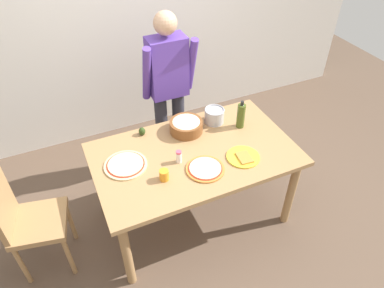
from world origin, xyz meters
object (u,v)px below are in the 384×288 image
object	(u,v)px
salt_shaker	(179,157)
popcorn_bowl	(186,125)
avocado	(142,131)
person_cook	(168,85)
steel_pot	(214,115)
plate_with_slice	(243,157)
pizza_raw_on_board	(126,165)
pizza_cooked_on_tray	(205,169)
cup_orange	(164,175)
dining_table	(195,161)
olive_oil_bottle	(241,116)
chair_wooden_left	(26,219)

from	to	relation	value
salt_shaker	popcorn_bowl	bearing A→B (deg)	58.16
avocado	person_cook	bearing A→B (deg)	43.56
person_cook	steel_pot	xyz separation A→B (m)	(0.25, -0.45, -0.11)
popcorn_bowl	avocado	size ratio (longest dim) A/B	4.00
person_cook	plate_with_slice	distance (m)	1.01
pizza_raw_on_board	pizza_cooked_on_tray	bearing A→B (deg)	-28.20
person_cook	cup_orange	world-z (taller)	person_cook
dining_table	plate_with_slice	world-z (taller)	plate_with_slice
pizza_raw_on_board	cup_orange	size ratio (longest dim) A/B	3.87
pizza_cooked_on_tray	salt_shaker	size ratio (longest dim) A/B	2.76
person_cook	olive_oil_bottle	distance (m)	0.74
person_cook	popcorn_bowl	xyz separation A→B (m)	(-0.03, -0.48, -0.12)
person_cook	plate_with_slice	size ratio (longest dim) A/B	6.23
pizza_raw_on_board	person_cook	bearing A→B (deg)	47.49
salt_shaker	olive_oil_bottle	bearing A→B (deg)	16.93
person_cook	avocado	world-z (taller)	person_cook
pizza_cooked_on_tray	cup_orange	bearing A→B (deg)	174.29
dining_table	avocado	size ratio (longest dim) A/B	22.86
pizza_cooked_on_tray	chair_wooden_left	bearing A→B (deg)	168.21
pizza_raw_on_board	avocado	size ratio (longest dim) A/B	4.70
plate_with_slice	steel_pot	distance (m)	0.52
pizza_cooked_on_tray	steel_pot	bearing A→B (deg)	56.81
popcorn_bowl	avocado	distance (m)	0.37
person_cook	popcorn_bowl	distance (m)	0.49
pizza_cooked_on_tray	cup_orange	distance (m)	0.32
pizza_raw_on_board	popcorn_bowl	world-z (taller)	popcorn_bowl
cup_orange	pizza_raw_on_board	bearing A→B (deg)	130.52
steel_pot	avocado	bearing A→B (deg)	172.37
chair_wooden_left	cup_orange	size ratio (longest dim) A/B	11.18
dining_table	pizza_raw_on_board	distance (m)	0.55
plate_with_slice	salt_shaker	size ratio (longest dim) A/B	2.45
pizza_cooked_on_tray	plate_with_slice	xyz separation A→B (m)	(0.33, -0.00, -0.00)
pizza_raw_on_board	olive_oil_bottle	bearing A→B (deg)	3.97
pizza_cooked_on_tray	olive_oil_bottle	distance (m)	0.63
dining_table	pizza_cooked_on_tray	distance (m)	0.23
chair_wooden_left	salt_shaker	bearing A→B (deg)	-5.63
person_cook	salt_shaker	xyz separation A→B (m)	(-0.23, -0.80, -0.13)
popcorn_bowl	olive_oil_bottle	distance (m)	0.47
pizza_raw_on_board	steel_pot	distance (m)	0.90
olive_oil_bottle	steel_pot	world-z (taller)	olive_oil_bottle
dining_table	pizza_raw_on_board	xyz separation A→B (m)	(-0.54, 0.08, 0.10)
chair_wooden_left	salt_shaker	xyz separation A→B (m)	(1.17, -0.11, 0.27)
olive_oil_bottle	avocado	distance (m)	0.84
chair_wooden_left	steel_pot	distance (m)	1.69
plate_with_slice	steel_pot	size ratio (longest dim) A/B	1.50
salt_shaker	pizza_raw_on_board	bearing A→B (deg)	161.85
popcorn_bowl	chair_wooden_left	bearing A→B (deg)	-171.17
person_cook	olive_oil_bottle	bearing A→B (deg)	-55.39
popcorn_bowl	avocado	xyz separation A→B (m)	(-0.36, 0.11, -0.03)
pizza_cooked_on_tray	popcorn_bowl	bearing A→B (deg)	83.34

